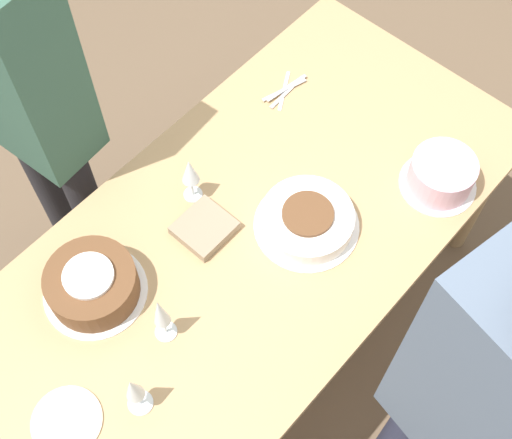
{
  "coord_description": "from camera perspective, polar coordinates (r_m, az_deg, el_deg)",
  "views": [
    {
      "loc": [
        0.76,
        0.68,
        2.64
      ],
      "look_at": [
        0.0,
        0.0,
        0.82
      ],
      "focal_mm": 50.0,
      "sensor_mm": 36.0,
      "label": 1
    }
  ],
  "objects": [
    {
      "name": "person_watching",
      "position": [
        1.7,
        17.86,
        -14.46
      ],
      "size": [
        0.3,
        0.44,
        1.76
      ],
      "rotation": [
        0.0,
        0.0,
        -1.77
      ],
      "color": "#2D334C",
      "rests_on": "ground_plane"
    },
    {
      "name": "wine_glass_near",
      "position": [
        1.84,
        -9.77,
        -13.27
      ],
      "size": [
        0.07,
        0.07,
        0.19
      ],
      "color": "silver",
      "rests_on": "dining_table"
    },
    {
      "name": "person_cutting",
      "position": [
        2.21,
        -18.28,
        9.81
      ],
      "size": [
        0.25,
        0.42,
        1.69
      ],
      "rotation": [
        0.0,
        0.0,
        1.65
      ],
      "color": "#232328",
      "rests_on": "ground_plane"
    },
    {
      "name": "cake_front_chocolate",
      "position": [
        2.04,
        -12.97,
        -5.07
      ],
      "size": [
        0.3,
        0.3,
        0.11
      ],
      "color": "white",
      "rests_on": "dining_table"
    },
    {
      "name": "cake_back_decorated",
      "position": [
        2.24,
        14.6,
        3.48
      ],
      "size": [
        0.24,
        0.24,
        0.11
      ],
      "color": "white",
      "rests_on": "dining_table"
    },
    {
      "name": "dessert_plate_right",
      "position": [
        1.98,
        -14.91,
        -15.33
      ],
      "size": [
        0.19,
        0.19,
        0.01
      ],
      "color": "beige",
      "rests_on": "dining_table"
    },
    {
      "name": "wine_glass_extra",
      "position": [
        2.09,
        -5.31,
        3.78
      ],
      "size": [
        0.06,
        0.06,
        0.18
      ],
      "color": "silver",
      "rests_on": "dining_table"
    },
    {
      "name": "fork_pile",
      "position": [
        2.43,
        2.37,
        10.3
      ],
      "size": [
        0.18,
        0.1,
        0.01
      ],
      "color": "silver",
      "rests_on": "dining_table"
    },
    {
      "name": "dining_table",
      "position": [
        2.22,
        0.0,
        -1.92
      ],
      "size": [
        1.8,
        0.92,
        0.77
      ],
      "color": "tan",
      "rests_on": "ground_plane"
    },
    {
      "name": "cake_center_white",
      "position": [
        2.11,
        4.11,
        -0.05
      ],
      "size": [
        0.32,
        0.32,
        0.08
      ],
      "color": "white",
      "rests_on": "dining_table"
    },
    {
      "name": "ground_plane",
      "position": [
        2.83,
        0.0,
        -8.14
      ],
      "size": [
        12.0,
        12.0,
        0.0
      ],
      "primitive_type": "plane",
      "color": "brown"
    },
    {
      "name": "wine_glass_far",
      "position": [
        1.88,
        -7.66,
        -7.45
      ],
      "size": [
        0.06,
        0.06,
        0.21
      ],
      "color": "silver",
      "rests_on": "dining_table"
    },
    {
      "name": "napkin_stack",
      "position": [
        2.12,
        -4.15,
        -0.68
      ],
      "size": [
        0.16,
        0.15,
        0.03
      ],
      "color": "gray",
      "rests_on": "dining_table"
    }
  ]
}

